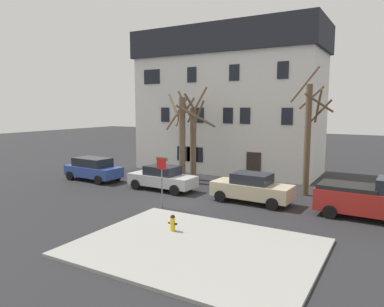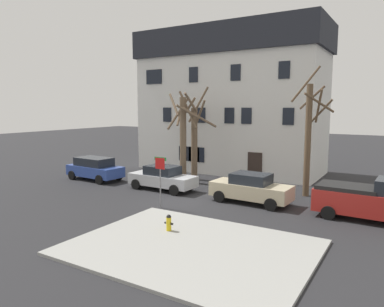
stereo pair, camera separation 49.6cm
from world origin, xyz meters
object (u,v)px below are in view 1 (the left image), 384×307
(car_blue_wagon, at_px, (93,169))
(car_beige_sedan, at_px, (252,188))
(tree_bare_near, at_px, (182,135))
(street_sign_pole, at_px, (162,173))
(car_silver_sedan, at_px, (162,178))
(fire_hydrant, at_px, (173,222))
(bicycle_leaning, at_px, (174,178))
(tree_bare_far, at_px, (309,134))
(tree_bare_mid, at_px, (193,136))
(pickup_truck_red, at_px, (375,199))
(building_main, at_px, (228,100))

(car_blue_wagon, bearing_deg, car_beige_sedan, -0.41)
(tree_bare_near, xyz_separation_m, street_sign_pole, (2.63, -6.41, -1.52))
(car_silver_sedan, distance_m, car_beige_sedan, 6.25)
(fire_hydrant, xyz_separation_m, bicycle_leaning, (-5.66, 8.85, -0.12))
(car_silver_sedan, distance_m, fire_hydrant, 8.34)
(tree_bare_near, distance_m, car_beige_sedan, 7.56)
(tree_bare_far, distance_m, car_silver_sedan, 9.67)
(tree_bare_mid, height_order, tree_bare_far, tree_bare_far)
(tree_bare_far, xyz_separation_m, bicycle_leaning, (-9.13, -1.07, -3.46))
(car_blue_wagon, bearing_deg, pickup_truck_red, -0.27)
(building_main, bearing_deg, tree_bare_mid, -95.39)
(car_silver_sedan, relative_size, bicycle_leaning, 2.86)
(car_blue_wagon, distance_m, bicycle_leaning, 6.15)
(tree_bare_mid, bearing_deg, tree_bare_far, -4.54)
(building_main, relative_size, car_beige_sedan, 3.38)
(tree_bare_far, bearing_deg, bicycle_leaning, -173.33)
(car_blue_wagon, bearing_deg, tree_bare_mid, 32.26)
(car_blue_wagon, distance_m, fire_hydrant, 13.15)
(fire_hydrant, bearing_deg, car_blue_wagon, 149.80)
(tree_bare_mid, height_order, bicycle_leaning, tree_bare_mid)
(car_beige_sedan, xyz_separation_m, pickup_truck_red, (6.29, -0.00, 0.16))
(tree_bare_mid, bearing_deg, street_sign_pole, -72.42)
(street_sign_pole, bearing_deg, tree_bare_near, 112.30)
(car_beige_sedan, distance_m, street_sign_pole, 5.28)
(bicycle_leaning, bearing_deg, tree_bare_far, 6.67)
(tree_bare_near, height_order, car_silver_sedan, tree_bare_near)
(tree_bare_near, bearing_deg, pickup_truck_red, -12.97)
(car_silver_sedan, height_order, pickup_truck_red, pickup_truck_red)
(car_blue_wagon, xyz_separation_m, bicycle_leaning, (5.70, 2.23, -0.52))
(building_main, distance_m, tree_bare_far, 10.18)
(pickup_truck_red, bearing_deg, tree_bare_near, 167.03)
(building_main, distance_m, bicycle_leaning, 9.01)
(car_silver_sedan, relative_size, fire_hydrant, 6.52)
(tree_bare_near, height_order, fire_hydrant, tree_bare_near)
(car_beige_sedan, bearing_deg, street_sign_pole, -137.70)
(tree_bare_mid, height_order, car_silver_sedan, tree_bare_mid)
(tree_bare_mid, xyz_separation_m, street_sign_pole, (2.39, -7.55, -1.33))
(building_main, distance_m, fire_hydrant, 17.32)
(fire_hydrant, bearing_deg, bicycle_leaning, 122.62)
(car_blue_wagon, relative_size, car_beige_sedan, 0.97)
(street_sign_pole, height_order, bicycle_leaning, street_sign_pole)
(tree_bare_near, bearing_deg, fire_hydrant, -60.73)
(car_blue_wagon, distance_m, car_silver_sedan, 6.27)
(tree_bare_near, height_order, street_sign_pole, tree_bare_near)
(fire_hydrant, bearing_deg, pickup_truck_red, 41.22)
(fire_hydrant, relative_size, bicycle_leaning, 0.44)
(building_main, xyz_separation_m, bicycle_leaning, (-1.09, -6.91, -5.67))
(building_main, height_order, car_beige_sedan, building_main)
(building_main, relative_size, pickup_truck_red, 2.92)
(tree_bare_far, bearing_deg, pickup_truck_red, -40.45)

